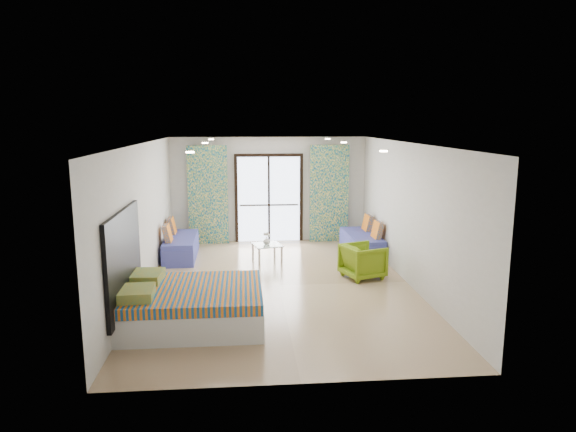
{
  "coord_description": "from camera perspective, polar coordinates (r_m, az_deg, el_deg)",
  "views": [
    {
      "loc": [
        -0.65,
        -9.39,
        3.11
      ],
      "look_at": [
        0.26,
        1.07,
        1.15
      ],
      "focal_mm": 32.0,
      "sensor_mm": 36.0,
      "label": 1
    }
  ],
  "objects": [
    {
      "name": "wall_back",
      "position": [
        13.28,
        -2.15,
        2.95
      ],
      "size": [
        5.0,
        0.01,
        2.7
      ],
      "primitive_type": null,
      "color": "silver",
      "rests_on": "ground"
    },
    {
      "name": "headboard",
      "position": [
        8.11,
        -17.77,
        -4.68
      ],
      "size": [
        0.06,
        2.1,
        1.5
      ],
      "primitive_type": "cube",
      "color": "black",
      "rests_on": "floor"
    },
    {
      "name": "floor",
      "position": [
        9.92,
        -0.99,
        -7.71
      ],
      "size": [
        5.0,
        7.5,
        0.01
      ],
      "primitive_type": null,
      "color": "tan",
      "rests_on": "ground"
    },
    {
      "name": "armchair",
      "position": [
        10.39,
        8.33,
        -4.8
      ],
      "size": [
        0.89,
        0.92,
        0.75
      ],
      "primitive_type": "imported",
      "rotation": [
        0.0,
        0.0,
        1.92
      ],
      "color": "olive",
      "rests_on": "floor"
    },
    {
      "name": "vase",
      "position": [
        11.45,
        -2.39,
        -2.76
      ],
      "size": [
        0.2,
        0.2,
        0.16
      ],
      "primitive_type": "imported",
      "rotation": [
        0.0,
        0.0,
        0.25
      ],
      "color": "white",
      "rests_on": "coffee_table"
    },
    {
      "name": "curtain_left",
      "position": [
        13.13,
        -8.88,
        2.3
      ],
      "size": [
        1.0,
        0.1,
        2.5
      ],
      "primitive_type": "cube",
      "color": "white",
      "rests_on": "floor"
    },
    {
      "name": "downlight_b",
      "position": [
        7.69,
        10.57,
        7.1
      ],
      "size": [
        0.12,
        0.12,
        0.02
      ],
      "primitive_type": "cylinder",
      "color": "#FFE0B2",
      "rests_on": "ceiling"
    },
    {
      "name": "downlight_a",
      "position": [
        7.45,
        -10.84,
        6.98
      ],
      "size": [
        0.12,
        0.12,
        0.02
      ],
      "primitive_type": "cylinder",
      "color": "#FFE0B2",
      "rests_on": "ceiling"
    },
    {
      "name": "wall_left",
      "position": [
        9.74,
        -15.86,
        -0.26
      ],
      "size": [
        0.01,
        7.5,
        2.7
      ],
      "primitive_type": null,
      "color": "silver",
      "rests_on": "ground"
    },
    {
      "name": "downlight_f",
      "position": [
        12.57,
        4.44,
        8.53
      ],
      "size": [
        0.12,
        0.12,
        0.02
      ],
      "primitive_type": "cylinder",
      "color": "#FFE0B2",
      "rests_on": "ceiling"
    },
    {
      "name": "daybed_left",
      "position": [
        12.04,
        -11.86,
        -3.3
      ],
      "size": [
        0.72,
        1.77,
        0.87
      ],
      "rotation": [
        0.0,
        0.0,
        0.02
      ],
      "color": "#3F4396",
      "rests_on": "floor"
    },
    {
      "name": "downlight_c",
      "position": [
        10.43,
        -9.2,
        8.02
      ],
      "size": [
        0.12,
        0.12,
        0.02
      ],
      "primitive_type": "cylinder",
      "color": "#FFE0B2",
      "rests_on": "ceiling"
    },
    {
      "name": "switch_plate",
      "position": [
        9.3,
        -16.17,
        -2.67
      ],
      "size": [
        0.02,
        0.1,
        0.1
      ],
      "primitive_type": "cube",
      "color": "silver",
      "rests_on": "wall_left"
    },
    {
      "name": "daybed_right",
      "position": [
        12.2,
        8.26,
        -3.0
      ],
      "size": [
        0.74,
        1.79,
        0.87
      ],
      "rotation": [
        0.0,
        0.0,
        0.03
      ],
      "color": "#3F4396",
      "rests_on": "floor"
    },
    {
      "name": "downlight_e",
      "position": [
        12.42,
        -8.55,
        8.43
      ],
      "size": [
        0.12,
        0.12,
        0.02
      ],
      "primitive_type": "cylinder",
      "color": "#FFE0B2",
      "rests_on": "ceiling"
    },
    {
      "name": "wall_right",
      "position": [
        10.07,
        13.33,
        0.21
      ],
      "size": [
        0.01,
        7.5,
        2.7
      ],
      "primitive_type": null,
      "color": "silver",
      "rests_on": "ground"
    },
    {
      "name": "balcony_door",
      "position": [
        13.26,
        -2.14,
        2.54
      ],
      "size": [
        1.76,
        0.08,
        2.28
      ],
      "color": "black",
      "rests_on": "floor"
    },
    {
      "name": "coffee_table",
      "position": [
        11.47,
        -2.34,
        -3.37
      ],
      "size": [
        0.72,
        0.72,
        0.68
      ],
      "rotation": [
        0.0,
        0.0,
        0.25
      ],
      "color": "silver",
      "rests_on": "floor"
    },
    {
      "name": "curtain_right",
      "position": [
        13.28,
        4.59,
        2.49
      ],
      "size": [
        1.0,
        0.1,
        2.5
      ],
      "primitive_type": "cube",
      "color": "white",
      "rests_on": "floor"
    },
    {
      "name": "ceiling",
      "position": [
        9.43,
        -1.04,
        8.07
      ],
      "size": [
        5.0,
        7.5,
        0.01
      ],
      "primitive_type": null,
      "color": "silver",
      "rests_on": "ground"
    },
    {
      "name": "downlight_d",
      "position": [
        10.6,
        6.22,
        8.13
      ],
      "size": [
        0.12,
        0.12,
        0.02
      ],
      "primitive_type": "cylinder",
      "color": "#FFE0B2",
      "rests_on": "ceiling"
    },
    {
      "name": "wall_front",
      "position": [
        5.95,
        1.53,
        -6.66
      ],
      "size": [
        5.0,
        0.01,
        2.7
      ],
      "primitive_type": null,
      "color": "silver",
      "rests_on": "ground"
    },
    {
      "name": "bed",
      "position": [
        8.17,
        -10.65,
        -9.7
      ],
      "size": [
        2.12,
        1.73,
        0.73
      ],
      "color": "silver",
      "rests_on": "floor"
    },
    {
      "name": "balcony_rail",
      "position": [
        13.32,
        -2.13,
        1.23
      ],
      "size": [
        1.52,
        0.03,
        0.04
      ],
      "primitive_type": "cube",
      "color": "#595451",
      "rests_on": "balcony_door"
    }
  ]
}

